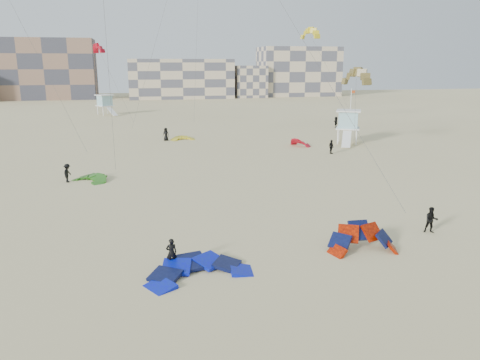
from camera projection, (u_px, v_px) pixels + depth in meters
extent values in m
plane|color=beige|center=(225.00, 273.00, 24.28)|extent=(320.00, 320.00, 0.00)
imported|color=black|center=(171.00, 253.00, 24.87)|extent=(0.61, 0.42, 1.59)
imported|color=black|center=(431.00, 220.00, 29.88)|extent=(1.01, 0.91, 1.70)
imported|color=black|center=(67.00, 173.00, 42.70)|extent=(0.93, 1.24, 1.72)
imported|color=black|center=(331.00, 147.00, 56.27)|extent=(0.52, 1.04, 1.70)
imported|color=black|center=(166.00, 134.00, 65.88)|extent=(1.05, 0.89, 1.82)
imported|color=black|center=(336.00, 122.00, 79.55)|extent=(0.93, 1.78, 1.84)
cylinder|color=#3F3F3F|center=(108.00, 64.00, 40.49)|extent=(0.07, 1.50, 19.14)
cylinder|color=#3F3F3F|center=(320.00, 69.00, 38.34)|extent=(4.27, 21.41, 18.34)
cylinder|color=#3F3F3F|center=(47.00, 73.00, 48.95)|extent=(6.79, 0.71, 17.26)
cylinder|color=#3F3F3F|center=(151.00, 58.00, 65.34)|extent=(6.49, 7.86, 20.74)
cylinder|color=#3F3F3F|center=(355.00, 112.00, 55.68)|extent=(0.90, 2.24, 7.91)
cylinder|color=#3F3F3F|center=(333.00, 79.00, 76.49)|extent=(7.80, 2.41, 14.16)
cylinder|color=#3F3F3F|center=(196.00, 55.00, 77.68)|extent=(1.79, 4.15, 21.91)
cylinder|color=#3F3F3F|center=(116.00, 85.00, 80.40)|extent=(5.35, 6.28, 12.05)
cube|color=white|center=(348.00, 128.00, 63.59)|extent=(4.14, 4.14, 0.15)
cube|color=#92C0C8|center=(348.00, 119.00, 63.31)|extent=(3.40, 3.40, 2.20)
cube|color=white|center=(349.00, 111.00, 63.02)|extent=(4.29, 4.29, 0.18)
cube|color=white|center=(357.00, 139.00, 61.04)|extent=(2.40, 3.28, 1.82)
cube|color=white|center=(105.00, 106.00, 99.05)|extent=(4.00, 4.00, 0.15)
cube|color=#92C0C8|center=(105.00, 100.00, 98.78)|extent=(3.29, 3.29, 2.07)
cube|color=white|center=(104.00, 95.00, 98.51)|extent=(4.14, 4.14, 0.17)
cube|color=white|center=(105.00, 112.00, 96.64)|extent=(2.45, 3.04, 1.72)
cylinder|color=white|center=(350.00, 115.00, 65.04)|extent=(0.09, 0.09, 7.27)
cube|color=#CD491B|center=(353.00, 92.00, 64.33)|extent=(0.54, 0.02, 0.36)
cube|color=#866551|center=(48.00, 69.00, 142.84)|extent=(28.00, 14.00, 18.00)
cube|color=beige|center=(180.00, 79.00, 148.12)|extent=(32.00, 16.00, 12.00)
cube|color=beige|center=(298.00, 72.00, 157.87)|extent=(26.00, 14.00, 16.00)
cube|color=beige|center=(249.00, 82.00, 151.05)|extent=(10.00, 10.00, 10.00)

